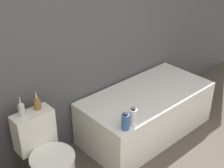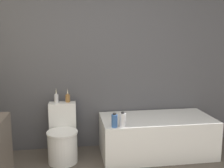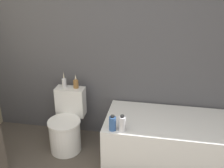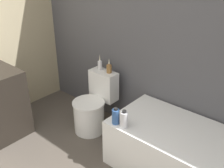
# 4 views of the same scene
# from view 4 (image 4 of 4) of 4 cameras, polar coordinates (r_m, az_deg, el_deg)

# --- Properties ---
(wall_back_tiled) EXTENTS (6.40, 0.06, 2.60)m
(wall_back_tiled) POSITION_cam_4_polar(r_m,az_deg,el_deg) (2.89, 8.72, 11.79)
(wall_back_tiled) COLOR #4C4C51
(wall_back_tiled) RESTS_ON ground_plane
(bathtub) EXTENTS (1.51, 0.75, 0.52)m
(bathtub) POSITION_cam_4_polar(r_m,az_deg,el_deg) (2.72, 15.81, -14.83)
(bathtub) COLOR white
(bathtub) RESTS_ON ground
(toilet) EXTENTS (0.40, 0.56, 0.72)m
(toilet) POSITION_cam_4_polar(r_m,az_deg,el_deg) (3.29, -4.11, -5.07)
(toilet) COLOR white
(toilet) RESTS_ON ground
(vase_gold) EXTENTS (0.06, 0.06, 0.21)m
(vase_gold) POSITION_cam_4_polar(r_m,az_deg,el_deg) (3.25, -2.66, 4.30)
(vase_gold) COLOR silver
(vase_gold) RESTS_ON toilet
(vase_silver) EXTENTS (0.06, 0.06, 0.19)m
(vase_silver) POSITION_cam_4_polar(r_m,az_deg,el_deg) (3.16, -0.64, 3.55)
(vase_silver) COLOR olive
(vase_silver) RESTS_ON toilet
(shampoo_bottle_tall) EXTENTS (0.07, 0.07, 0.17)m
(shampoo_bottle_tall) POSITION_cam_4_polar(r_m,az_deg,el_deg) (2.56, 0.82, -7.04)
(shampoo_bottle_tall) COLOR #335999
(shampoo_bottle_tall) RESTS_ON bathtub
(shampoo_bottle_short) EXTENTS (0.07, 0.07, 0.18)m
(shampoo_bottle_short) POSITION_cam_4_polar(r_m,az_deg,el_deg) (2.51, 2.64, -7.74)
(shampoo_bottle_short) COLOR silver
(shampoo_bottle_short) RESTS_ON bathtub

